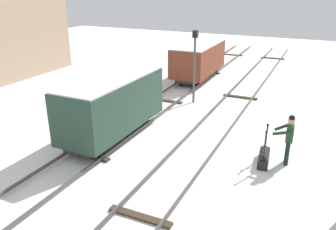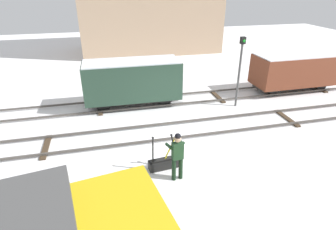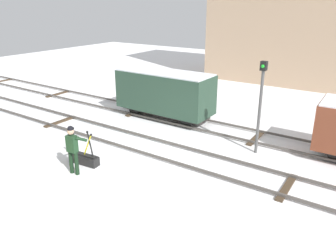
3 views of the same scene
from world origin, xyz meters
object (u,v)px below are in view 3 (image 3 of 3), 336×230
object	(u,v)px
signal_post	(261,99)
freight_car_mid_siding	(165,92)
switch_lever_frame	(84,158)
rail_worker	(73,147)

from	to	relation	value
signal_post	freight_car_mid_siding	distance (m)	5.90
switch_lever_frame	freight_car_mid_siding	distance (m)	6.30
switch_lever_frame	signal_post	world-z (taller)	signal_post
switch_lever_frame	signal_post	xyz separation A→B (m)	(5.24, 4.72, 2.12)
rail_worker	signal_post	distance (m)	7.47
signal_post	freight_car_mid_siding	size ratio (longest dim) A/B	0.74
rail_worker	signal_post	size ratio (longest dim) A/B	0.49
rail_worker	signal_post	world-z (taller)	signal_post
switch_lever_frame	rail_worker	size ratio (longest dim) A/B	0.77
switch_lever_frame	freight_car_mid_siding	xyz separation A→B (m)	(-0.41, 6.16, 1.23)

